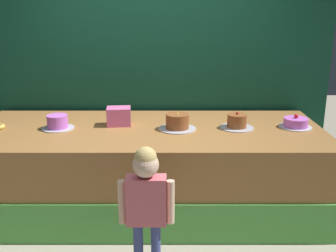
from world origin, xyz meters
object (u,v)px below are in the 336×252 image
child_figure (147,196)px  cake_center_left (178,122)px  pink_box (120,116)px  cake_center_right (238,122)px  cake_far_right (296,123)px  cake_far_left (58,122)px

child_figure → cake_center_left: 1.14m
pink_box → cake_center_right: bearing=-5.4°
cake_center_right → cake_far_right: cake_center_right is taller
cake_center_left → cake_center_right: 0.57m
cake_center_right → cake_far_right: (0.57, 0.02, -0.02)m
child_figure → pink_box: 1.30m
pink_box → cake_far_right: size_ratio=0.74×
cake_far_left → cake_center_left: bearing=-0.8°
cake_far_left → cake_center_right: cake_center_right is taller
pink_box → cake_far_left: bearing=-167.7°
child_figure → cake_far_right: bearing=39.8°
cake_center_right → cake_center_left: bearing=-176.6°
pink_box → cake_center_left: 0.59m
cake_center_left → cake_far_right: cake_center_left is taller
child_figure → pink_box: size_ratio=4.47×
cake_center_left → cake_center_right: size_ratio=1.10×
child_figure → cake_center_left: (0.24, 1.09, 0.22)m
cake_center_right → pink_box: bearing=174.6°
cake_far_right → cake_center_right: bearing=-177.6°
cake_far_left → cake_center_right: 1.71m
child_figure → cake_far_left: 1.44m
cake_far_right → cake_far_left: bearing=-179.0°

